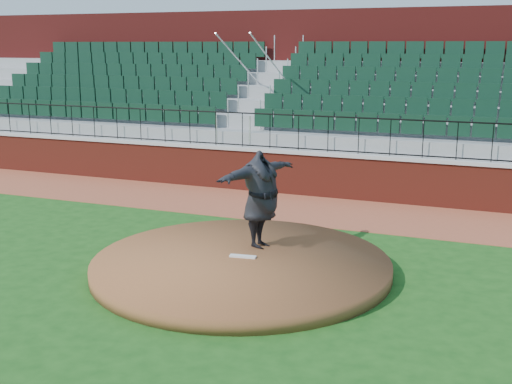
# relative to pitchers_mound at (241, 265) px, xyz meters

# --- Properties ---
(ground) EXTENTS (90.00, 90.00, 0.00)m
(ground) POSITION_rel_pitchers_mound_xyz_m (-0.17, -0.30, -0.12)
(ground) COLOR #174814
(ground) RESTS_ON ground
(warning_track) EXTENTS (34.00, 3.20, 0.01)m
(warning_track) POSITION_rel_pitchers_mound_xyz_m (-0.17, 5.10, -0.12)
(warning_track) COLOR brown
(warning_track) RESTS_ON ground
(field_wall) EXTENTS (34.00, 0.35, 1.20)m
(field_wall) POSITION_rel_pitchers_mound_xyz_m (-0.17, 6.70, 0.47)
(field_wall) COLOR maroon
(field_wall) RESTS_ON ground
(wall_cap) EXTENTS (34.00, 0.45, 0.10)m
(wall_cap) POSITION_rel_pitchers_mound_xyz_m (-0.17, 6.70, 1.12)
(wall_cap) COLOR #B7B7B7
(wall_cap) RESTS_ON field_wall
(wall_railing) EXTENTS (34.00, 0.05, 1.00)m
(wall_railing) POSITION_rel_pitchers_mound_xyz_m (-0.17, 6.70, 1.67)
(wall_railing) COLOR black
(wall_railing) RESTS_ON wall_cap
(seating_stands) EXTENTS (34.00, 5.10, 4.60)m
(seating_stands) POSITION_rel_pitchers_mound_xyz_m (-0.17, 9.42, 2.18)
(seating_stands) COLOR gray
(seating_stands) RESTS_ON ground
(concourse_wall) EXTENTS (34.00, 0.50, 5.50)m
(concourse_wall) POSITION_rel_pitchers_mound_xyz_m (-0.17, 12.22, 2.62)
(concourse_wall) COLOR maroon
(concourse_wall) RESTS_ON ground
(pitchers_mound) EXTENTS (5.73, 5.73, 0.25)m
(pitchers_mound) POSITION_rel_pitchers_mound_xyz_m (0.00, 0.00, 0.00)
(pitchers_mound) COLOR brown
(pitchers_mound) RESTS_ON ground
(pitching_rubber) EXTENTS (0.53, 0.20, 0.03)m
(pitching_rubber) POSITION_rel_pitchers_mound_xyz_m (-0.01, 0.10, 0.14)
(pitching_rubber) COLOR white
(pitching_rubber) RESTS_ON pitchers_mound
(pitcher) EXTENTS (1.26, 2.53, 1.98)m
(pitcher) POSITION_rel_pitchers_mound_xyz_m (0.07, 0.86, 1.12)
(pitcher) COLOR black
(pitcher) RESTS_ON pitchers_mound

